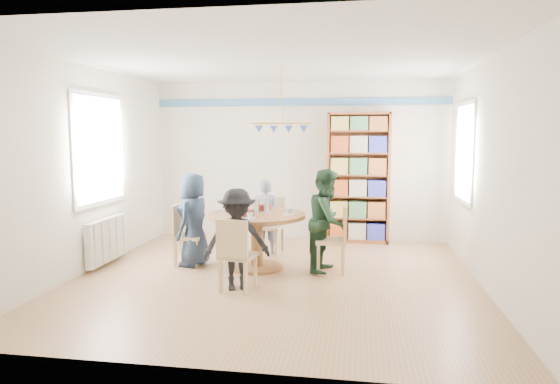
% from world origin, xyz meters
% --- Properties ---
extents(ground, '(5.00, 5.00, 0.00)m').
position_xyz_m(ground, '(0.00, 0.00, 0.00)').
color(ground, tan).
extents(room_shell, '(5.00, 5.00, 5.00)m').
position_xyz_m(room_shell, '(-0.26, 0.87, 1.65)').
color(room_shell, white).
rests_on(room_shell, ground).
extents(radiator, '(0.12, 1.00, 0.60)m').
position_xyz_m(radiator, '(-2.42, 0.30, 0.35)').
color(radiator, silver).
rests_on(radiator, ground).
extents(dining_table, '(1.30, 1.30, 0.75)m').
position_xyz_m(dining_table, '(-0.32, 0.42, 0.56)').
color(dining_table, brown).
rests_on(dining_table, ground).
extents(chair_left, '(0.38, 0.38, 0.84)m').
position_xyz_m(chair_left, '(-1.35, 0.45, 0.46)').
color(chair_left, '#DABC86').
rests_on(chair_left, ground).
extents(chair_right, '(0.42, 0.42, 0.88)m').
position_xyz_m(chair_right, '(0.75, 0.42, 0.49)').
color(chair_right, '#DABC86').
rests_on(chair_right, ground).
extents(chair_far, '(0.43, 0.43, 0.84)m').
position_xyz_m(chair_far, '(-0.29, 1.42, 0.46)').
color(chair_far, '#DABC86').
rests_on(chair_far, ground).
extents(chair_near, '(0.43, 0.43, 0.86)m').
position_xyz_m(chair_near, '(-0.35, -0.60, 0.47)').
color(chair_near, '#DABC86').
rests_on(chair_near, ground).
extents(person_left, '(0.52, 0.69, 1.28)m').
position_xyz_m(person_left, '(-1.21, 0.44, 0.64)').
color(person_left, '#192639').
rests_on(person_left, ground).
extents(person_right, '(0.63, 0.74, 1.36)m').
position_xyz_m(person_right, '(0.62, 0.46, 0.68)').
color(person_right, black).
rests_on(person_right, ground).
extents(person_far, '(0.42, 0.28, 1.13)m').
position_xyz_m(person_far, '(-0.37, 1.30, 0.57)').
color(person_far, gray).
rests_on(person_far, ground).
extents(person_near, '(0.87, 0.69, 1.18)m').
position_xyz_m(person_near, '(-0.36, -0.50, 0.59)').
color(person_near, black).
rests_on(person_near, ground).
extents(bookshelf, '(1.03, 0.31, 2.17)m').
position_xyz_m(bookshelf, '(1.01, 2.34, 1.07)').
color(bookshelf, brown).
rests_on(bookshelf, ground).
extents(tableware, '(1.03, 1.03, 0.27)m').
position_xyz_m(tableware, '(-0.34, 0.45, 0.81)').
color(tableware, white).
rests_on(tableware, dining_table).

